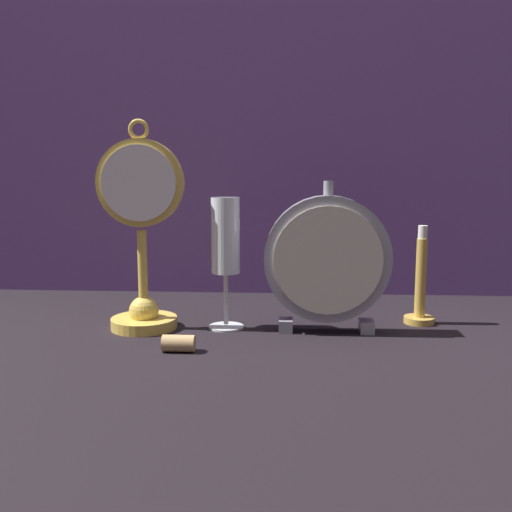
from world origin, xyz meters
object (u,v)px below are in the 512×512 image
at_px(champagne_flute, 226,245).
at_px(wine_cork, 179,343).
at_px(pocket_watch_on_stand, 142,241).
at_px(brass_candlestick, 420,291).
at_px(mantel_clock_silver, 327,260).

relative_size(champagne_flute, wine_cork, 4.62).
xyz_separation_m(pocket_watch_on_stand, wine_cork, (0.07, -0.11, -0.12)).
height_order(brass_candlestick, wine_cork, brass_candlestick).
height_order(mantel_clock_silver, champagne_flute, mantel_clock_silver).
xyz_separation_m(pocket_watch_on_stand, champagne_flute, (0.12, 0.01, -0.01)).
bearing_deg(pocket_watch_on_stand, mantel_clock_silver, -0.91).
bearing_deg(wine_cork, brass_candlestick, 25.27).
xyz_separation_m(mantel_clock_silver, brass_candlestick, (0.15, 0.06, -0.06)).
distance_m(mantel_clock_silver, champagne_flute, 0.15).
distance_m(pocket_watch_on_stand, brass_candlestick, 0.43).
relative_size(pocket_watch_on_stand, brass_candlestick, 2.02).
bearing_deg(mantel_clock_silver, brass_candlestick, 21.71).
bearing_deg(champagne_flute, brass_candlestick, 8.70).
bearing_deg(pocket_watch_on_stand, champagne_flute, 4.20).
bearing_deg(champagne_flute, pocket_watch_on_stand, -175.80).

